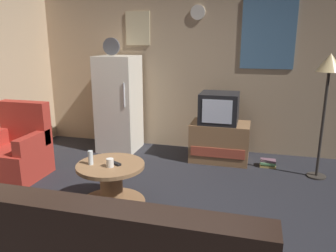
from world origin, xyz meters
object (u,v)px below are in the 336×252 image
tv_stand (220,142)px  crt_tv (219,108)px  remote_control (115,163)px  armchair (18,151)px  standing_lamp (329,73)px  book_stack (268,163)px  wine_glass (91,158)px  mug_ceramic_white (110,163)px  fridge (119,104)px  coffee_table (111,185)px

tv_stand → crt_tv: crt_tv is taller
remote_control → armchair: size_ratio=0.16×
standing_lamp → book_stack: bearing=161.2°
tv_stand → standing_lamp: (1.31, -0.30, 1.07)m
standing_lamp → wine_glass: standing_lamp is taller
mug_ceramic_white → crt_tv: bearing=63.1°
mug_ceramic_white → book_stack: size_ratio=0.42×
tv_stand → armchair: 2.78m
remote_control → armchair: (-1.56, 0.43, -0.15)m
mug_ceramic_white → remote_control: (0.02, 0.08, -0.03)m
fridge → coffee_table: size_ratio=2.46×
standing_lamp → remote_control: (-2.22, -1.40, -0.87)m
crt_tv → armchair: bearing=-152.6°
fridge → coffee_table: 1.98m
coffee_table → standing_lamp: bearing=31.7°
standing_lamp → book_stack: 1.46m
wine_glass → crt_tv: bearing=57.4°
wine_glass → armchair: bearing=159.3°
fridge → armchair: 1.66m
tv_stand → remote_control: bearing=-118.2°
remote_control → mug_ceramic_white: bearing=-75.7°
fridge → crt_tv: (1.60, -0.10, 0.03)m
coffee_table → book_stack: bearing=44.1°
tv_stand → crt_tv: (-0.03, -0.00, 0.51)m
crt_tv → fridge: bearing=176.5°
tv_stand → coffee_table: tv_stand is taller
remote_control → crt_tv: bearing=91.0°
book_stack → crt_tv: bearing=173.1°
fridge → mug_ceramic_white: (0.69, -1.87, -0.23)m
tv_stand → wine_glass: (-1.16, -1.76, 0.27)m
standing_lamp → mug_ceramic_white: standing_lamp is taller
mug_ceramic_white → standing_lamp: bearing=33.5°
standing_lamp → mug_ceramic_white: 2.81m
fridge → armchair: bearing=-121.9°
mug_ceramic_white → tv_stand: bearing=62.4°
wine_glass → mug_ceramic_white: bearing=-3.0°
book_stack → wine_glass: bearing=-137.9°
crt_tv → remote_control: bearing=-117.5°
crt_tv → mug_ceramic_white: crt_tv is taller
fridge → mug_ceramic_white: bearing=-69.7°
standing_lamp → armchair: 4.03m
crt_tv → book_stack: 1.04m
book_stack → mug_ceramic_white: bearing=-134.0°
coffee_table → crt_tv: bearing=61.2°
standing_lamp → wine_glass: bearing=-149.2°
coffee_table → mug_ceramic_white: 0.30m
standing_lamp → remote_control: size_ratio=10.60×
crt_tv → standing_lamp: size_ratio=0.34×
crt_tv → book_stack: bearing=-6.9°
fridge → wine_glass: bearing=-75.8°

